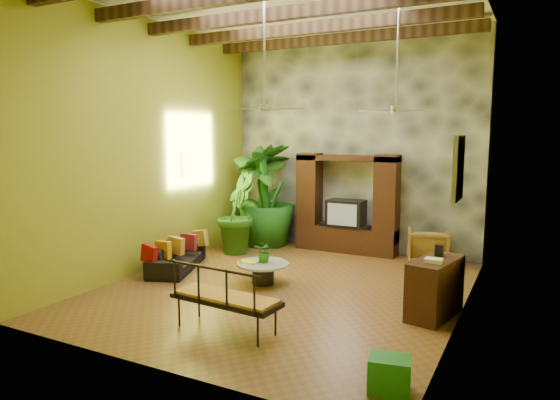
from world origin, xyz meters
The scene contains 22 objects.
ground centered at (0.00, 0.00, 0.00)m, with size 7.00×7.00×0.00m, color brown.
back_wall centered at (0.00, 3.50, 2.50)m, with size 6.00×0.02×5.00m, color #95A024.
left_wall centered at (-3.00, 0.00, 2.50)m, with size 0.02×7.00×5.00m, color #95A024.
right_wall centered at (3.00, 0.00, 2.50)m, with size 0.02×7.00×5.00m, color #95A024.
stone_accent_wall centered at (0.00, 3.44, 2.50)m, with size 5.98×0.10×4.98m, color #3C3E45.
ceiling_beams centered at (0.00, 0.00, 4.78)m, with size 5.95×5.36×0.22m.
entertainment_center centered at (0.00, 3.14, 0.97)m, with size 2.40×0.55×2.30m.
ceiling_fan_front centered at (-0.20, -0.40, 3.40)m, with size 1.28×1.28×1.86m.
ceiling_fan_back centered at (1.60, 1.20, 3.40)m, with size 1.28×1.28×1.86m.
wall_art_mask centered at (-2.96, 1.00, 2.10)m, with size 0.06×0.32×0.55m, color yellow.
wall_art_painting centered at (2.96, -0.60, 2.30)m, with size 0.06×0.70×0.90m, color #275090.
sofa centered at (-2.53, 0.05, 0.27)m, with size 1.82×0.71×0.53m, color black.
wicker_armchair centered at (1.94, 2.84, 0.38)m, with size 0.80×0.83×0.75m, color brown.
tall_plant_a centered at (-2.17, 2.86, 1.23)m, with size 1.30×0.88×2.47m, color #2D691B.
tall_plant_b centered at (-2.26, 1.90, 0.93)m, with size 1.02×0.83×1.86m, color #28631A.
tall_plant_c centered at (-1.98, 2.86, 1.26)m, with size 1.41×1.41×2.52m, color #1D5F19.
coffee_table centered at (-0.47, 0.00, 0.26)m, with size 0.97×0.97×0.40m.
centerpiece_plant centered at (-0.47, 0.07, 0.60)m, with size 0.36×0.31×0.40m, color #245A17.
yellow_tray centered at (-0.69, -0.11, 0.42)m, with size 0.29×0.21×0.03m, color gold.
iron_bench centered at (0.15, -2.23, 0.53)m, with size 1.66×0.70×0.57m.
side_console centered at (2.65, -0.22, 0.44)m, with size 0.50×1.11×0.89m, color #3C2313.
green_bin centered at (2.65, -2.75, 0.20)m, with size 0.45×0.33×0.39m, color #207829.
Camera 1 is at (3.94, -7.79, 2.78)m, focal length 32.00 mm.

